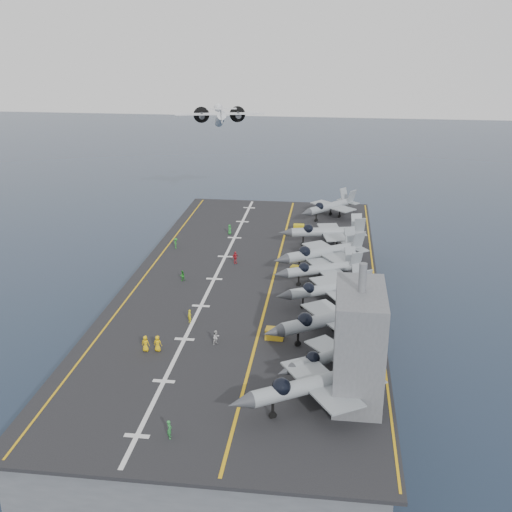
# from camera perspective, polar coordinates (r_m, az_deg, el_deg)

# --- Properties ---
(ground) EXTENTS (500.00, 500.00, 0.00)m
(ground) POSITION_cam_1_polar(r_m,az_deg,el_deg) (102.62, -0.28, -7.60)
(ground) COLOR #142135
(ground) RESTS_ON ground
(hull) EXTENTS (36.00, 90.00, 10.00)m
(hull) POSITION_cam_1_polar(r_m,az_deg,el_deg) (100.38, -0.29, -5.08)
(hull) COLOR #56595E
(hull) RESTS_ON ground
(flight_deck) EXTENTS (38.00, 92.00, 0.40)m
(flight_deck) POSITION_cam_1_polar(r_m,az_deg,el_deg) (98.26, -0.29, -2.34)
(flight_deck) COLOR black
(flight_deck) RESTS_ON hull
(foul_line) EXTENTS (0.35, 90.00, 0.02)m
(foul_line) POSITION_cam_1_polar(r_m,az_deg,el_deg) (97.86, 1.45, -2.30)
(foul_line) COLOR gold
(foul_line) RESTS_ON flight_deck
(landing_centerline) EXTENTS (0.50, 90.00, 0.02)m
(landing_centerline) POSITION_cam_1_polar(r_m,az_deg,el_deg) (99.08, -3.74, -2.05)
(landing_centerline) COLOR silver
(landing_centerline) RESTS_ON flight_deck
(deck_edge_port) EXTENTS (0.25, 90.00, 0.02)m
(deck_edge_port) POSITION_cam_1_polar(r_m,az_deg,el_deg) (101.64, -9.84, -1.72)
(deck_edge_port) COLOR gold
(deck_edge_port) RESTS_ON flight_deck
(deck_edge_stbd) EXTENTS (0.25, 90.00, 0.02)m
(deck_edge_stbd) POSITION_cam_1_polar(r_m,az_deg,el_deg) (97.68, 10.54, -2.70)
(deck_edge_stbd) COLOR gold
(deck_edge_stbd) RESTS_ON flight_deck
(island_superstructure) EXTENTS (5.00, 10.00, 15.00)m
(island_superstructure) POSITION_cam_1_polar(r_m,az_deg,el_deg) (67.13, 9.17, -6.65)
(island_superstructure) COLOR #56595E
(island_superstructure) RESTS_ON flight_deck
(fighter_jet_0) EXTENTS (19.82, 18.04, 5.73)m
(fighter_jet_0) POSITION_cam_1_polar(r_m,az_deg,el_deg) (66.76, 5.12, -11.17)
(fighter_jet_0) COLOR gray
(fighter_jet_0) RESTS_ON flight_deck
(fighter_jet_1) EXTENTS (16.14, 15.58, 4.69)m
(fighter_jet_1) POSITION_cam_1_polar(r_m,az_deg,el_deg) (73.31, 6.94, -8.63)
(fighter_jet_1) COLOR #9DA4AC
(fighter_jet_1) RESTS_ON flight_deck
(fighter_jet_2) EXTENTS (19.63, 18.16, 5.67)m
(fighter_jet_2) POSITION_cam_1_polar(r_m,az_deg,el_deg) (80.45, 6.58, -5.46)
(fighter_jet_2) COLOR #9AA0A9
(fighter_jet_2) RESTS_ON flight_deck
(fighter_jet_3) EXTENTS (16.89, 14.89, 4.91)m
(fighter_jet_3) POSITION_cam_1_polar(r_m,az_deg,el_deg) (90.03, 6.50, -2.83)
(fighter_jet_3) COLOR #939CA4
(fighter_jet_3) RESTS_ON flight_deck
(fighter_jet_4) EXTENTS (16.50, 14.25, 4.82)m
(fighter_jet_4) POSITION_cam_1_polar(r_m,az_deg,el_deg) (97.12, 5.96, -1.07)
(fighter_jet_4) COLOR gray
(fighter_jet_4) RESTS_ON flight_deck
(fighter_jet_5) EXTENTS (19.32, 17.83, 5.58)m
(fighter_jet_5) POSITION_cam_1_polar(r_m,az_deg,el_deg) (103.04, 6.04, 0.43)
(fighter_jet_5) COLOR gray
(fighter_jet_5) RESTS_ON flight_deck
(fighter_jet_6) EXTENTS (16.90, 12.97, 5.27)m
(fighter_jet_6) POSITION_cam_1_polar(r_m,az_deg,el_deg) (113.56, 6.34, 2.23)
(fighter_jet_6) COLOR gray
(fighter_jet_6) RESTS_ON flight_deck
(fighter_jet_8) EXTENTS (16.77, 17.19, 5.01)m
(fighter_jet_8) POSITION_cam_1_polar(r_m,az_deg,el_deg) (129.76, 6.62, 4.47)
(fighter_jet_8) COLOR #969FA5
(fighter_jet_8) RESTS_ON flight_deck
(tow_cart_a) EXTENTS (2.34, 1.59, 1.36)m
(tow_cart_a) POSITION_cam_1_polar(r_m,az_deg,el_deg) (80.82, 1.67, -6.91)
(tow_cart_a) COLOR gold
(tow_cart_a) RESTS_ON flight_deck
(tow_cart_b) EXTENTS (2.19, 1.72, 1.15)m
(tow_cart_b) POSITION_cam_1_polar(r_m,az_deg,el_deg) (101.13, 3.66, -1.23)
(tow_cart_b) COLOR gold
(tow_cart_b) RESTS_ON flight_deck
(tow_cart_c) EXTENTS (2.05, 1.38, 1.21)m
(tow_cart_c) POSITION_cam_1_polar(r_m,az_deg,el_deg) (121.63, 3.83, 2.54)
(tow_cart_c) COLOR gold
(tow_cart_c) RESTS_ON flight_deck
(crew_0) EXTENTS (1.29, 0.92, 2.02)m
(crew_0) POSITION_cam_1_polar(r_m,az_deg,el_deg) (78.90, -9.80, -7.67)
(crew_0) COLOR yellow
(crew_0) RESTS_ON flight_deck
(crew_1) EXTENTS (1.27, 1.26, 1.79)m
(crew_1) POSITION_cam_1_polar(r_m,az_deg,el_deg) (85.20, -5.93, -5.35)
(crew_1) COLOR yellow
(crew_1) RESTS_ON flight_deck
(crew_2) EXTENTS (1.20, 1.11, 1.66)m
(crew_2) POSITION_cam_1_polar(r_m,az_deg,el_deg) (98.60, -6.57, -1.75)
(crew_2) COLOR #1F8821
(crew_2) RESTS_ON flight_deck
(crew_3) EXTENTS (0.88, 1.19, 1.83)m
(crew_3) POSITION_cam_1_polar(r_m,az_deg,el_deg) (112.73, -7.14, 1.14)
(crew_3) COLOR #248527
(crew_3) RESTS_ON flight_deck
(crew_4) EXTENTS (1.46, 1.45, 2.06)m
(crew_4) POSITION_cam_1_polar(r_m,az_deg,el_deg) (104.87, -1.86, -0.13)
(crew_4) COLOR red
(crew_4) RESTS_ON flight_deck
(crew_5) EXTENTS (0.76, 1.12, 1.83)m
(crew_5) POSITION_cam_1_polar(r_m,az_deg,el_deg) (119.43, -2.36, 2.39)
(crew_5) COLOR #268C33
(crew_5) RESTS_ON flight_deck
(crew_6) EXTENTS (1.06, 1.32, 1.93)m
(crew_6) POSITION_cam_1_polar(r_m,az_deg,el_deg) (63.76, -7.70, -15.01)
(crew_6) COLOR #2C893B
(crew_6) RESTS_ON flight_deck
(crew_7) EXTENTS (1.26, 1.31, 1.82)m
(crew_7) POSITION_cam_1_polar(r_m,az_deg,el_deg) (79.53, -3.56, -7.23)
(crew_7) COLOR silver
(crew_7) RESTS_ON flight_deck
(transport_plane) EXTENTS (23.94, 19.00, 5.00)m
(transport_plane) POSITION_cam_1_polar(r_m,az_deg,el_deg) (155.40, -3.21, 12.05)
(transport_plane) COLOR silver
(crew_8) EXTENTS (1.29, 0.92, 2.02)m
(crew_8) POSITION_cam_1_polar(r_m,az_deg,el_deg) (78.68, -8.74, -7.69)
(crew_8) COLOR yellow
(crew_8) RESTS_ON flight_deck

